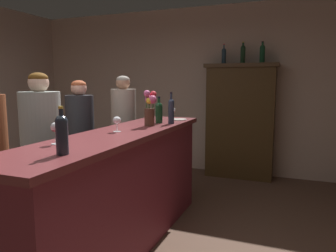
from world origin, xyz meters
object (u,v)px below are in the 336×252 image
at_px(wine_glass_front, 117,121).
at_px(display_bottle_left, 224,55).
at_px(patron_redhead, 124,130).
at_px(cheese_plate, 179,120).
at_px(patron_by_cabinet, 42,151).
at_px(wine_bottle_chardonnay, 159,112).
at_px(wine_bottle_pinot, 62,133).
at_px(patron_in_navy, 81,141).
at_px(wine_glass_mid, 173,111).
at_px(wine_glass_rear, 55,129).
at_px(display_bottle_center, 262,53).
at_px(display_bottle_midleft, 243,53).
at_px(flower_arrangement, 150,107).
at_px(display_cabinet, 240,119).
at_px(wine_bottle_rose, 171,110).
at_px(bar_counter, 121,191).

bearing_deg(wine_glass_front, display_bottle_left, 81.85).
height_order(wine_glass_front, patron_redhead, patron_redhead).
bearing_deg(cheese_plate, patron_by_cabinet, -128.89).
xyz_separation_m(wine_bottle_chardonnay, cheese_plate, (0.11, 0.34, -0.12)).
distance_m(wine_bottle_pinot, patron_in_navy, 1.81).
height_order(wine_glass_mid, wine_glass_rear, wine_glass_rear).
height_order(cheese_plate, patron_by_cabinet, patron_by_cabinet).
height_order(wine_glass_mid, display_bottle_center, display_bottle_center).
bearing_deg(display_bottle_midleft, cheese_plate, -105.68).
bearing_deg(wine_glass_rear, flower_arrangement, 79.03).
bearing_deg(cheese_plate, patron_in_navy, -156.17).
bearing_deg(display_cabinet, wine_glass_front, -104.00).
height_order(wine_bottle_rose, wine_bottle_pinot, wine_bottle_rose).
height_order(display_bottle_center, patron_redhead, display_bottle_center).
xyz_separation_m(display_cabinet, patron_in_navy, (-1.48, -2.08, -0.09)).
bearing_deg(display_bottle_center, wine_glass_front, -109.92).
distance_m(wine_glass_rear, display_bottle_left, 3.43).
bearing_deg(wine_bottle_pinot, wine_bottle_chardonnay, 91.73).
bearing_deg(patron_redhead, display_bottle_center, 87.04).
bearing_deg(wine_bottle_chardonnay, cheese_plate, 71.39).
bearing_deg(patron_redhead, display_bottle_midleft, 92.54).
bearing_deg(display_bottle_midleft, flower_arrangement, -104.43).
distance_m(wine_bottle_rose, wine_bottle_chardonnay, 0.14).
xyz_separation_m(wine_bottle_pinot, patron_in_navy, (-0.98, 1.48, -0.37)).
height_order(wine_bottle_rose, wine_glass_mid, wine_bottle_rose).
xyz_separation_m(wine_bottle_pinot, wine_glass_mid, (-0.06, 2.05, -0.04)).
xyz_separation_m(wine_bottle_rose, display_bottle_center, (0.72, 1.95, 0.72)).
bearing_deg(wine_bottle_chardonnay, display_bottle_left, 82.03).
height_order(display_bottle_center, patron_by_cabinet, display_bottle_center).
xyz_separation_m(display_bottle_center, patron_by_cabinet, (-1.69, -2.79, -1.07)).
relative_size(flower_arrangement, patron_by_cabinet, 0.22).
bearing_deg(wine_glass_mid, wine_bottle_rose, -71.20).
relative_size(display_bottle_left, display_bottle_midleft, 0.94).
height_order(wine_bottle_chardonnay, wine_glass_rear, wine_bottle_chardonnay).
bearing_deg(flower_arrangement, display_bottle_midleft, 75.57).
height_order(bar_counter, display_bottle_midleft, display_bottle_midleft).
bearing_deg(display_bottle_left, display_cabinet, 0.00).
distance_m(wine_bottle_rose, display_bottle_left, 2.08).
relative_size(wine_bottle_pinot, display_bottle_center, 0.92).
xyz_separation_m(bar_counter, wine_bottle_rose, (0.21, 0.72, 0.68)).
xyz_separation_m(cheese_plate, display_bottle_midleft, (0.45, 1.62, 0.87)).
relative_size(cheese_plate, display_bottle_center, 0.51).
bearing_deg(wine_glass_front, wine_glass_rear, -99.25).
distance_m(display_bottle_left, patron_redhead, 2.00).
relative_size(wine_glass_rear, patron_by_cabinet, 0.10).
bearing_deg(wine_bottle_chardonnay, wine_glass_mid, 91.85).
distance_m(cheese_plate, patron_redhead, 0.96).
height_order(display_bottle_midleft, patron_by_cabinet, display_bottle_midleft).
xyz_separation_m(display_cabinet, cheese_plate, (-0.44, -1.62, 0.15)).
distance_m(display_cabinet, flower_arrangement, 2.29).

